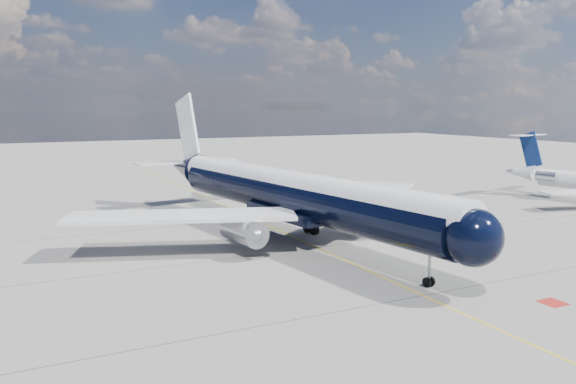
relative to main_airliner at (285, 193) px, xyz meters
name	(u,v)px	position (x,y,z in m)	size (l,w,h in m)	color
ground	(238,212)	(0.95, 15.25, -4.57)	(320.00, 320.00, 0.00)	gray
taxiway_centerline	(254,219)	(0.95, 10.25, -4.56)	(0.16, 160.00, 0.01)	yellow
red_marking	(553,303)	(7.75, -24.75, -4.56)	(1.60, 1.60, 0.01)	maroon
main_airliner	(285,193)	(0.00, 0.00, 0.00)	(41.48, 50.89, 14.72)	black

